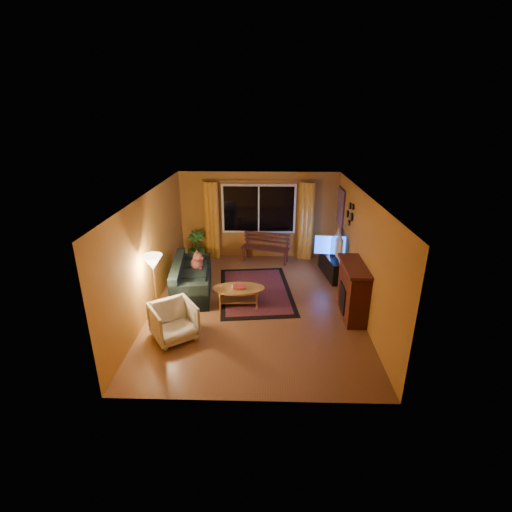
{
  "coord_description": "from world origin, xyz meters",
  "views": [
    {
      "loc": [
        0.22,
        -7.38,
        4.07
      ],
      "look_at": [
        0.0,
        0.3,
        1.05
      ],
      "focal_mm": 26.0,
      "sensor_mm": 36.0,
      "label": 1
    }
  ],
  "objects_px": {
    "coffee_table": "(239,296)",
    "armchair": "(174,320)",
    "sofa": "(192,277)",
    "floor_lamp": "(155,289)",
    "bench": "(265,255)",
    "tv_console": "(334,266)"
  },
  "relations": [
    {
      "from": "sofa",
      "to": "armchair",
      "type": "xyz_separation_m",
      "value": [
        0.02,
        -1.92,
        -0.0
      ]
    },
    {
      "from": "bench",
      "to": "tv_console",
      "type": "bearing_deg",
      "value": -12.31
    },
    {
      "from": "tv_console",
      "to": "bench",
      "type": "bearing_deg",
      "value": 144.43
    },
    {
      "from": "bench",
      "to": "floor_lamp",
      "type": "relative_size",
      "value": 0.93
    },
    {
      "from": "bench",
      "to": "armchair",
      "type": "relative_size",
      "value": 1.71
    },
    {
      "from": "sofa",
      "to": "armchair",
      "type": "height_order",
      "value": "same"
    },
    {
      "from": "armchair",
      "to": "sofa",
      "type": "bearing_deg",
      "value": 56.34
    },
    {
      "from": "coffee_table",
      "to": "tv_console",
      "type": "relative_size",
      "value": 0.88
    },
    {
      "from": "floor_lamp",
      "to": "armchair",
      "type": "bearing_deg",
      "value": -52.14
    },
    {
      "from": "bench",
      "to": "floor_lamp",
      "type": "bearing_deg",
      "value": -108.69
    },
    {
      "from": "sofa",
      "to": "armchair",
      "type": "bearing_deg",
      "value": -96.3
    },
    {
      "from": "armchair",
      "to": "tv_console",
      "type": "distance_m",
      "value": 4.61
    },
    {
      "from": "sofa",
      "to": "floor_lamp",
      "type": "relative_size",
      "value": 1.35
    },
    {
      "from": "floor_lamp",
      "to": "tv_console",
      "type": "xyz_separation_m",
      "value": [
        4.0,
        2.36,
        -0.45
      ]
    },
    {
      "from": "coffee_table",
      "to": "tv_console",
      "type": "bearing_deg",
      "value": 34.95
    },
    {
      "from": "coffee_table",
      "to": "sofa",
      "type": "bearing_deg",
      "value": 152.97
    },
    {
      "from": "armchair",
      "to": "floor_lamp",
      "type": "height_order",
      "value": "floor_lamp"
    },
    {
      "from": "bench",
      "to": "armchair",
      "type": "xyz_separation_m",
      "value": [
        -1.71,
        -3.93,
        0.19
      ]
    },
    {
      "from": "coffee_table",
      "to": "armchair",
      "type": "bearing_deg",
      "value": -130.3
    },
    {
      "from": "sofa",
      "to": "tv_console",
      "type": "xyz_separation_m",
      "value": [
        3.53,
        1.08,
        -0.12
      ]
    },
    {
      "from": "tv_console",
      "to": "floor_lamp",
      "type": "bearing_deg",
      "value": -157.61
    },
    {
      "from": "bench",
      "to": "sofa",
      "type": "height_order",
      "value": "sofa"
    }
  ]
}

